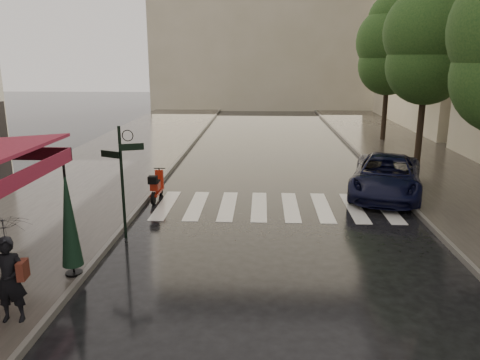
# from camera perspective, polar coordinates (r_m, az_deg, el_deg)

# --- Properties ---
(ground) EXTENTS (120.00, 120.00, 0.00)m
(ground) POSITION_cam_1_polar(r_m,az_deg,el_deg) (10.42, -11.88, -13.14)
(ground) COLOR black
(ground) RESTS_ON ground
(sidewalk_near) EXTENTS (6.00, 60.00, 0.12)m
(sidewalk_near) POSITION_cam_1_polar(r_m,az_deg,el_deg) (22.55, -15.50, 1.96)
(sidewalk_near) COLOR #38332D
(sidewalk_near) RESTS_ON ground
(sidewalk_far) EXTENTS (5.50, 60.00, 0.12)m
(sidewalk_far) POSITION_cam_1_polar(r_m,az_deg,el_deg) (22.79, 22.49, 1.50)
(sidewalk_far) COLOR #38332D
(sidewalk_far) RESTS_ON ground
(curb_near) EXTENTS (0.12, 60.00, 0.16)m
(curb_near) POSITION_cam_1_polar(r_m,az_deg,el_deg) (21.79, -7.85, 1.97)
(curb_near) COLOR #595651
(curb_near) RESTS_ON ground
(curb_far) EXTENTS (0.12, 60.00, 0.16)m
(curb_far) POSITION_cam_1_polar(r_m,az_deg,el_deg) (21.99, 15.61, 1.68)
(curb_far) COLOR #595651
(curb_far) RESTS_ON ground
(crosswalk) EXTENTS (7.85, 3.20, 0.01)m
(crosswalk) POSITION_cam_1_polar(r_m,az_deg,el_deg) (15.66, 4.27, -3.24)
(crosswalk) COLOR silver
(crosswalk) RESTS_ON ground
(signpost) EXTENTS (1.17, 0.29, 3.10)m
(signpost) POSITION_cam_1_polar(r_m,az_deg,el_deg) (12.81, -14.19, 0.78)
(signpost) COLOR black
(signpost) RESTS_ON ground
(backdrop_building) EXTENTS (22.00, 6.00, 20.00)m
(backdrop_building) POSITION_cam_1_polar(r_m,az_deg,el_deg) (47.19, 3.50, 20.93)
(backdrop_building) COLOR #B9AE8D
(backdrop_building) RESTS_ON ground
(tree_mid) EXTENTS (3.80, 3.80, 8.34)m
(tree_mid) POSITION_cam_1_polar(r_m,az_deg,el_deg) (22.05, 22.03, 15.68)
(tree_mid) COLOR black
(tree_mid) RESTS_ON sidewalk_far
(tree_far) EXTENTS (3.80, 3.80, 8.16)m
(tree_far) POSITION_cam_1_polar(r_m,az_deg,el_deg) (28.82, 17.78, 15.27)
(tree_far) COLOR black
(tree_far) RESTS_ON sidewalk_far
(pedestrian_with_umbrella) EXTENTS (1.06, 1.07, 2.43)m
(pedestrian_with_umbrella) POSITION_cam_1_polar(r_m,az_deg,el_deg) (9.26, -26.80, -6.34)
(pedestrian_with_umbrella) COLOR black
(pedestrian_with_umbrella) RESTS_ON sidewalk_near
(scooter) EXTENTS (0.41, 1.55, 1.02)m
(scooter) POSITION_cam_1_polar(r_m,az_deg,el_deg) (16.46, -10.15, -0.84)
(scooter) COLOR black
(scooter) RESTS_ON ground
(parked_car) EXTENTS (3.66, 5.51, 1.41)m
(parked_car) POSITION_cam_1_polar(r_m,az_deg,el_deg) (17.58, 17.41, 0.48)
(parked_car) COLOR black
(parked_car) RESTS_ON ground
(parasol_back) EXTENTS (0.46, 0.46, 2.45)m
(parasol_back) POSITION_cam_1_polar(r_m,az_deg,el_deg) (10.82, -20.15, -4.42)
(parasol_back) COLOR black
(parasol_back) RESTS_ON sidewalk_near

